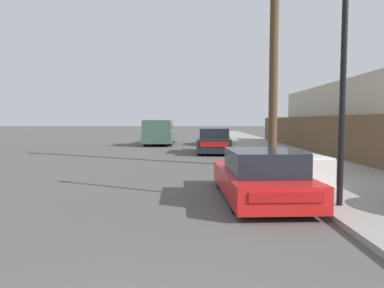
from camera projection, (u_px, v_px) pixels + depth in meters
The scene contains 11 objects.
sidewalk_curb at pixel (259, 145), 25.12m from camera, with size 4.20×63.00×0.12m, color gray.
discarded_fridge at pixel (311, 169), 9.61m from camera, with size 0.84×1.62×0.79m.
parked_sports_car_red at pixel (260, 177), 8.05m from camera, with size 1.96×4.17×1.20m.
car_parked_mid at pixel (215, 141), 19.57m from camera, with size 2.08×4.27×1.44m.
car_parked_far at pixel (216, 137), 26.41m from camera, with size 1.97×4.27×1.27m.
pickup_truck at pixel (159, 133), 26.04m from camera, with size 2.13×5.88×1.89m.
utility_pole at pixel (274, 47), 13.31m from camera, with size 1.80×0.34×9.01m.
street_lamp at pixel (344, 63), 6.88m from camera, with size 0.26×0.26×5.05m.
wooden_fence at pixel (321, 135), 17.97m from camera, with size 0.08×28.96×1.98m, color brown.
building_right_house at pixel (372, 119), 19.99m from camera, with size 6.00×14.13×3.91m, color beige.
pedestrian at pixel (273, 133), 22.71m from camera, with size 0.34×0.34×1.75m.
Camera 1 is at (0.67, -1.61, 1.87)m, focal length 32.00 mm.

